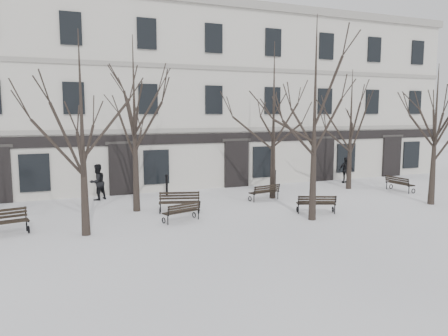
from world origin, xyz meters
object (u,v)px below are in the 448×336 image
tree_1 (81,109)px  bench_5 (399,183)px  tree_2 (315,94)px  tree_3 (436,118)px  bench_1 (182,211)px  bench_3 (179,202)px  bench_4 (265,192)px  bench_0 (1,222)px  bench_2 (316,203)px

tree_1 → bench_5: 18.70m
tree_2 → tree_3: size_ratio=1.23×
tree_2 → bench_1: bearing=161.0°
tree_3 → bench_5: (1.25, 3.46, -3.90)m
bench_3 → bench_5: size_ratio=1.09×
bench_3 → bench_4: 5.10m
tree_3 → bench_0: 20.21m
bench_1 → bench_5: bearing=171.6°
tree_3 → bench_2: (-6.62, 0.48, -3.91)m
tree_1 → bench_5: (18.01, 2.65, -4.27)m
tree_3 → bench_5: bearing=70.1°
bench_4 → bench_1: bearing=15.5°
bench_0 → bench_3: bench_0 is taller
tree_2 → tree_3: (7.45, 0.44, -1.03)m
tree_2 → bench_0: bearing=168.9°
bench_3 → bench_5: bench_3 is taller
tree_3 → bench_2: tree_3 is taller
tree_2 → bench_2: size_ratio=4.71×
bench_0 → bench_1: 6.99m
bench_0 → bench_1: size_ratio=1.17×
tree_1 → bench_4: size_ratio=4.25×
tree_3 → bench_0: bearing=174.3°
tree_2 → bench_3: size_ratio=4.37×
tree_3 → bench_1: bearing=173.8°
tree_3 → bench_3: bearing=165.8°
bench_5 → bench_1: bearing=96.2°
bench_0 → bench_2: size_ratio=1.10×
tree_3 → tree_2: bearing=-176.6°
tree_1 → bench_1: (3.99, 0.59, -4.31)m
bench_0 → bench_5: bearing=-7.3°
bench_2 → bench_4: 3.70m
tree_2 → bench_4: tree_2 is taller
bench_4 → bench_0: bearing=-1.3°
tree_2 → bench_1: 7.51m
tree_1 → bench_2: bearing=-1.8°
tree_1 → bench_3: tree_1 is taller
bench_1 → tree_1: bearing=-8.4°
bench_2 → bench_1: bearing=14.9°
tree_2 → tree_1: bearing=172.4°
tree_1 → bench_3: (4.39, 2.32, -4.25)m
bench_3 → tree_1: bearing=-135.0°
bench_3 → bench_4: bench_3 is taller
bench_2 → bench_5: bench_5 is taller
tree_2 → tree_3: bearing=3.4°
bench_5 → tree_1: bearing=96.2°
tree_1 → bench_1: tree_1 is taller
tree_1 → bench_4: bearing=19.4°
tree_1 → tree_3: tree_1 is taller
tree_3 → bench_1: size_ratio=4.05×
bench_1 → bench_3: 1.78m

